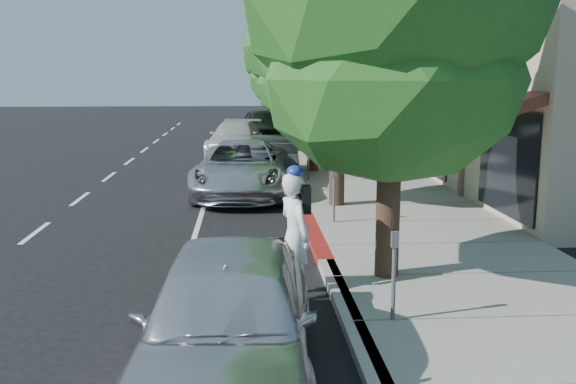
{
  "coord_description": "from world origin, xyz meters",
  "views": [
    {
      "loc": [
        -1.46,
        -12.33,
        3.51
      ],
      "look_at": [
        -0.68,
        -0.62,
        1.35
      ],
      "focal_mm": 40.0,
      "sensor_mm": 36.0,
      "label": 1
    }
  ],
  "objects": [
    {
      "name": "ground",
      "position": [
        0.0,
        0.0,
        0.0
      ],
      "size": [
        120.0,
        120.0,
        0.0
      ],
      "primitive_type": "plane",
      "color": "black",
      "rests_on": "ground"
    },
    {
      "name": "sidewalk",
      "position": [
        2.3,
        8.0,
        0.07
      ],
      "size": [
        4.6,
        56.0,
        0.15
      ],
      "primitive_type": "cube",
      "color": "gray",
      "rests_on": "ground"
    },
    {
      "name": "curb",
      "position": [
        0.0,
        8.0,
        0.07
      ],
      "size": [
        0.3,
        56.0,
        0.15
      ],
      "primitive_type": "cube",
      "color": "#9E998E",
      "rests_on": "ground"
    },
    {
      "name": "curb_red_segment",
      "position": [
        0.0,
        1.0,
        0.07
      ],
      "size": [
        0.32,
        4.0,
        0.15
      ],
      "primitive_type": "cube",
      "color": "maroon",
      "rests_on": "ground"
    },
    {
      "name": "storefront_building",
      "position": [
        9.6,
        18.0,
        3.5
      ],
      "size": [
        10.0,
        36.0,
        7.0
      ],
      "primitive_type": "cube",
      "color": "#BBAE90",
      "rests_on": "ground"
    },
    {
      "name": "street_tree_0",
      "position": [
        0.9,
        -2.0,
        4.61
      ],
      "size": [
        5.0,
        5.0,
        7.59
      ],
      "color": "black",
      "rests_on": "ground"
    },
    {
      "name": "street_tree_1",
      "position": [
        0.9,
        4.0,
        4.55
      ],
      "size": [
        4.44,
        4.44,
        7.36
      ],
      "color": "black",
      "rests_on": "ground"
    },
    {
      "name": "street_tree_2",
      "position": [
        0.9,
        10.0,
        4.3
      ],
      "size": [
        4.76,
        4.76,
        7.12
      ],
      "color": "black",
      "rests_on": "ground"
    },
    {
      "name": "street_tree_3",
      "position": [
        0.9,
        16.0,
        4.52
      ],
      "size": [
        5.04,
        5.04,
        7.48
      ],
      "color": "black",
      "rests_on": "ground"
    },
    {
      "name": "street_tree_4",
      "position": [
        0.9,
        22.0,
        4.36
      ],
      "size": [
        4.26,
        4.26,
        7.04
      ],
      "color": "black",
      "rests_on": "ground"
    },
    {
      "name": "street_tree_5",
      "position": [
        0.9,
        28.0,
        4.47
      ],
      "size": [
        5.04,
        5.04,
        7.42
      ],
      "color": "black",
      "rests_on": "ground"
    },
    {
      "name": "cyclist",
      "position": [
        -0.7,
        -2.52,
        1.0
      ],
      "size": [
        0.73,
        0.86,
        2.01
      ],
      "primitive_type": "imported",
      "rotation": [
        0.0,
        0.0,
        1.97
      ],
      "color": "white",
      "rests_on": "ground"
    },
    {
      "name": "bicycle",
      "position": [
        -1.74,
        -3.0,
        0.44
      ],
      "size": [
        1.77,
        1.05,
        0.88
      ],
      "primitive_type": "imported",
      "rotation": [
        0.0,
        0.0,
        1.87
      ],
      "color": "navy",
      "rests_on": "ground"
    },
    {
      "name": "silver_suv",
      "position": [
        -1.56,
        6.31,
        0.79
      ],
      "size": [
        3.01,
        5.86,
        1.58
      ],
      "primitive_type": "imported",
      "rotation": [
        0.0,
        0.0,
        -0.07
      ],
      "color": "silver",
      "rests_on": "ground"
    },
    {
      "name": "dark_sedan",
      "position": [
        -0.5,
        9.0,
        0.73
      ],
      "size": [
        1.72,
        4.47,
        1.45
      ],
      "primitive_type": "imported",
      "rotation": [
        0.0,
        0.0,
        -0.04
      ],
      "color": "black",
      "rests_on": "ground"
    },
    {
      "name": "white_pickup",
      "position": [
        -1.91,
        15.89,
        0.73
      ],
      "size": [
        2.73,
        5.29,
        1.47
      ],
      "primitive_type": "imported",
      "rotation": [
        0.0,
        0.0,
        -0.14
      ],
      "color": "silver",
      "rests_on": "ground"
    },
    {
      "name": "dark_suv_far",
      "position": [
        -0.5,
        21.53,
        0.86
      ],
      "size": [
        2.67,
        5.25,
        1.71
      ],
      "primitive_type": "imported",
      "rotation": [
        0.0,
        0.0,
        0.13
      ],
      "color": "black",
      "rests_on": "ground"
    },
    {
      "name": "near_car_a",
      "position": [
        -1.68,
        -5.5,
        0.82
      ],
      "size": [
        2.21,
        4.9,
        1.63
      ],
      "primitive_type": "imported",
      "rotation": [
        0.0,
        0.0,
        -0.06
      ],
      "color": "silver",
      "rests_on": "ground"
    },
    {
      "name": "pedestrian",
      "position": [
        3.55,
        10.93,
        1.02
      ],
      "size": [
        0.89,
        0.72,
        1.74
      ],
      "primitive_type": "imported",
      "rotation": [
        0.0,
        0.0,
        3.06
      ],
      "color": "black",
      "rests_on": "sidewalk"
    }
  ]
}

